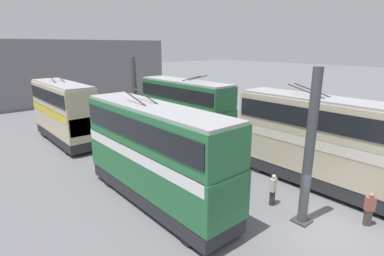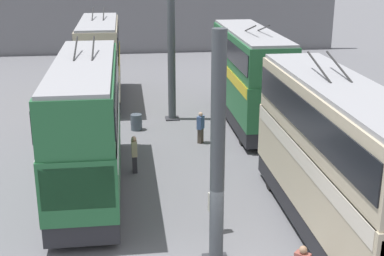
{
  "view_description": "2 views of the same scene",
  "coord_description": "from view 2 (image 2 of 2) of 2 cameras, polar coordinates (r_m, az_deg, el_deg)",
  "views": [
    {
      "loc": [
        -4.92,
        12.29,
        8.18
      ],
      "look_at": [
        10.33,
        -0.92,
        2.59
      ],
      "focal_mm": 28.0,
      "sensor_mm": 36.0,
      "label": 1
    },
    {
      "loc": [
        -13.3,
        2.6,
        9.35
      ],
      "look_at": [
        7.55,
        -0.04,
        2.37
      ],
      "focal_mm": 50.0,
      "sensor_mm": 36.0,
      "label": 2
    }
  ],
  "objects": [
    {
      "name": "depot_back_wall",
      "position": [
        51.83,
        -4.42,
        12.92
      ],
      "size": [
        0.5,
        36.0,
        8.94
      ],
      "color": "slate",
      "rests_on": "ground_plane"
    },
    {
      "name": "support_column_near",
      "position": [
        15.84,
        2.74,
        -3.14
      ],
      "size": [
        0.79,
        0.79,
        7.34
      ],
      "color": "#42474C",
      "rests_on": "ground_plane"
    },
    {
      "name": "support_column_far",
      "position": [
        30.41,
        -2.2,
        7.36
      ],
      "size": [
        0.79,
        0.79,
        7.34
      ],
      "color": "#42474C",
      "rests_on": "ground_plane"
    },
    {
      "name": "bus_left_near",
      "position": [
        18.2,
        15.3,
        -2.63
      ],
      "size": [
        11.04,
        2.54,
        5.96
      ],
      "color": "black",
      "rests_on": "ground_plane"
    },
    {
      "name": "bus_left_far",
      "position": [
        29.91,
        6.16,
        6.0
      ],
      "size": [
        10.03,
        2.54,
        5.87
      ],
      "color": "black",
      "rests_on": "ground_plane"
    },
    {
      "name": "bus_right_near",
      "position": [
        21.59,
        -11.2,
        0.95
      ],
      "size": [
        10.41,
        2.54,
        5.93
      ],
      "color": "black",
      "rests_on": "ground_plane"
    },
    {
      "name": "bus_right_mid",
      "position": [
        35.02,
        -9.83,
        7.57
      ],
      "size": [
        9.04,
        2.54,
        5.8
      ],
      "color": "black",
      "rests_on": "ground_plane"
    },
    {
      "name": "person_aisle_midway",
      "position": [
        27.1,
        0.92,
        0.13
      ],
      "size": [
        0.48,
        0.44,
        1.64
      ],
      "rotation": [
        0.0,
        0.0,
        4.1
      ],
      "color": "#473D33",
      "rests_on": "ground_plane"
    },
    {
      "name": "person_aisle_foreground",
      "position": [
        18.64,
        2.44,
        -8.54
      ],
      "size": [
        0.33,
        0.46,
        1.73
      ],
      "rotation": [
        0.0,
        0.0,
        3.36
      ],
      "color": "#2D2D33",
      "rests_on": "ground_plane"
    },
    {
      "name": "person_by_right_row",
      "position": [
        23.61,
        -6.17,
        -2.71
      ],
      "size": [
        0.43,
        0.26,
        1.7
      ],
      "rotation": [
        0.0,
        0.0,
        1.61
      ],
      "color": "#2D2D33",
      "rests_on": "ground_plane"
    },
    {
      "name": "oil_drum",
      "position": [
        29.38,
        -5.95,
        0.62
      ],
      "size": [
        0.65,
        0.65,
        0.88
      ],
      "color": "#424C56",
      "rests_on": "ground_plane"
    }
  ]
}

